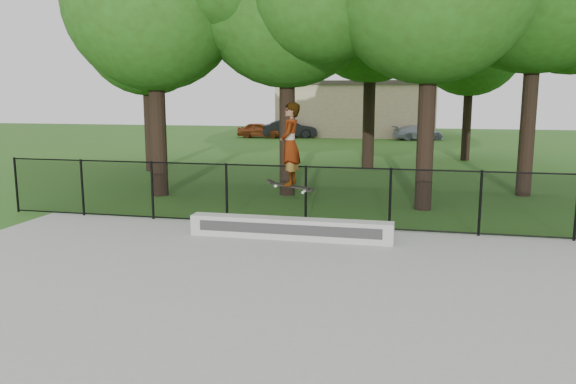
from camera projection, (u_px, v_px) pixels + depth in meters
The scene contains 10 objects.
ground at pixel (227, 325), 7.94m from camera, with size 100.00×100.00×0.00m, color #2C5518.
concrete_slab at pixel (227, 323), 7.94m from camera, with size 14.00×12.00×0.06m, color gray.
grind_ledge at pixel (290, 228), 12.44m from camera, with size 4.54×0.40×0.46m, color #AAAAA5.
car_a at pixel (260, 130), 42.80m from camera, with size 1.37×3.40×1.16m, color #9A431C.
car_b at pixel (290, 129), 42.73m from camera, with size 1.44×3.73×1.36m, color black.
car_c at pixel (418, 133), 40.65m from camera, with size 1.49×3.38×1.07m, color #949CA8.
skater_airborne at pixel (290, 146), 12.00m from camera, with size 0.84×0.67×1.91m.
chainlink_fence at pixel (306, 196), 13.48m from camera, with size 16.06×0.06×1.50m.
tree_row at pixel (357, 4), 19.77m from camera, with size 20.29×18.46×10.19m.
distant_building at pixel (357, 109), 44.54m from camera, with size 12.40×6.40×4.30m.
Camera 1 is at (2.49, -7.13, 3.21)m, focal length 35.00 mm.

